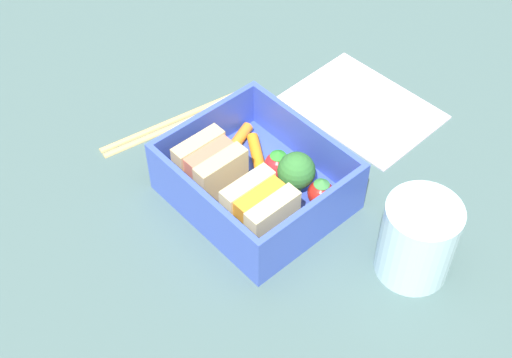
# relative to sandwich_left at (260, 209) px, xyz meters

# --- Properties ---
(ground_plane) EXTENTS (1.20, 1.20, 0.02)m
(ground_plane) POSITION_rel_sandwich_left_xyz_m (0.04, -0.03, -0.05)
(ground_plane) COLOR #465F5E
(bento_tray) EXTENTS (0.16, 0.14, 0.01)m
(bento_tray) POSITION_rel_sandwich_left_xyz_m (0.04, -0.03, -0.03)
(bento_tray) COLOR #3E57C6
(bento_tray) RESTS_ON ground_plane
(bento_rim) EXTENTS (0.16, 0.14, 0.05)m
(bento_rim) POSITION_rel_sandwich_left_xyz_m (0.04, -0.03, 0.00)
(bento_rim) COLOR #3E57C6
(bento_rim) RESTS_ON bento_tray
(sandwich_left) EXTENTS (0.05, 0.06, 0.05)m
(sandwich_left) POSITION_rel_sandwich_left_xyz_m (0.00, 0.00, 0.00)
(sandwich_left) COLOR beige
(sandwich_left) RESTS_ON bento_tray
(sandwich_center_left) EXTENTS (0.05, 0.06, 0.05)m
(sandwich_center_left) POSITION_rel_sandwich_left_xyz_m (0.07, 0.00, 0.00)
(sandwich_center_left) COLOR #D3B47F
(sandwich_center_left) RESTS_ON bento_tray
(strawberry_left) EXTENTS (0.03, 0.03, 0.03)m
(strawberry_left) POSITION_rel_sandwich_left_xyz_m (-0.02, -0.06, -0.01)
(strawberry_left) COLOR red
(strawberry_left) RESTS_ON bento_tray
(broccoli_floret) EXTENTS (0.04, 0.04, 0.04)m
(broccoli_floret) POSITION_rel_sandwich_left_xyz_m (0.01, -0.06, 0.00)
(broccoli_floret) COLOR #82C85B
(broccoli_floret) RESTS_ON bento_tray
(strawberry_far_left) EXTENTS (0.03, 0.03, 0.03)m
(strawberry_far_left) POSITION_rel_sandwich_left_xyz_m (0.03, -0.06, -0.01)
(strawberry_far_left) COLOR red
(strawberry_far_left) RESTS_ON bento_tray
(carrot_stick_far_left) EXTENTS (0.05, 0.04, 0.01)m
(carrot_stick_far_left) POSITION_rel_sandwich_left_xyz_m (0.07, -0.06, -0.02)
(carrot_stick_far_left) COLOR orange
(carrot_stick_far_left) RESTS_ON bento_tray
(carrot_stick_left) EXTENTS (0.03, 0.05, 0.01)m
(carrot_stick_left) POSITION_rel_sandwich_left_xyz_m (0.09, -0.05, -0.02)
(carrot_stick_left) COLOR orange
(carrot_stick_left) RESTS_ON bento_tray
(chopstick_pair) EXTENTS (0.05, 0.20, 0.01)m
(chopstick_pair) POSITION_rel_sandwich_left_xyz_m (0.17, -0.04, -0.03)
(chopstick_pair) COLOR #DAB16C
(chopstick_pair) RESTS_ON ground_plane
(drinking_glass) EXTENTS (0.07, 0.07, 0.08)m
(drinking_glass) POSITION_rel_sandwich_left_xyz_m (-0.12, -0.08, 0.01)
(drinking_glass) COLOR silver
(drinking_glass) RESTS_ON ground_plane
(folded_napkin) EXTENTS (0.16, 0.12, 0.00)m
(folded_napkin) POSITION_rel_sandwich_left_xyz_m (0.05, -0.21, -0.03)
(folded_napkin) COLOR silver
(folded_napkin) RESTS_ON ground_plane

